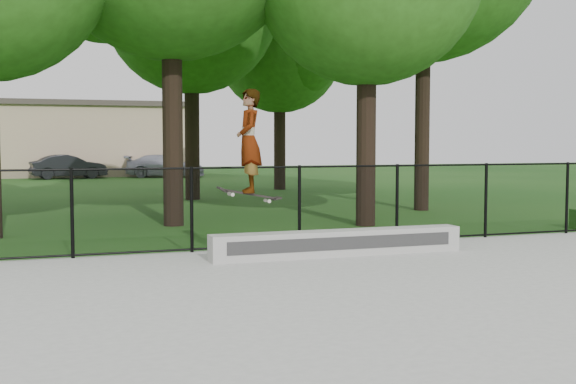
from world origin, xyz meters
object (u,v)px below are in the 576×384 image
Objects in this scene: skater_airborne at (249,143)px; car_c at (165,166)px; grind_ledge at (339,243)px; car_b at (68,167)px.

car_c is at bearing 83.10° from skater_airborne.
skater_airborne reaches higher than grind_ledge.
car_b reaches higher than car_c.
grind_ledge is 2.47× the size of skater_airborne.
car_c is at bearing 86.23° from grind_ledge.
car_b is 0.89× the size of car_c.
skater_airborne reaches higher than car_c.
car_b is at bearing 103.25° from car_c.
grind_ledge is 29.17m from car_c.
car_c is at bearing -100.16° from car_b.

